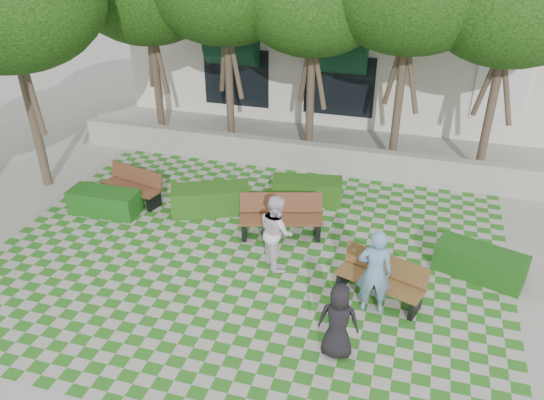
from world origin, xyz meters
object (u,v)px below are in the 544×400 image
(bench_mid, at_px, (281,217))
(hedge_midright, at_px, (307,190))
(bench_east, at_px, (381,280))
(bench_west, at_px, (133,186))
(hedge_east, at_px, (480,263))
(person_blue, at_px, (374,272))
(person_white, at_px, (276,231))
(hedge_west, at_px, (105,202))
(hedge_midleft, at_px, (211,199))
(person_dark, at_px, (338,321))

(bench_mid, relative_size, hedge_midright, 1.13)
(bench_east, height_order, bench_west, bench_east)
(bench_east, relative_size, hedge_east, 1.02)
(bench_east, relative_size, person_blue, 1.02)
(bench_mid, height_order, person_white, person_white)
(bench_west, bearing_deg, hedge_midright, 29.73)
(bench_west, distance_m, hedge_midright, 4.91)
(person_blue, bearing_deg, hedge_midright, -68.46)
(hedge_west, height_order, person_white, person_white)
(hedge_west, bearing_deg, bench_mid, 3.14)
(bench_mid, xyz_separation_m, hedge_midright, (0.23, 1.93, -0.19))
(bench_west, height_order, person_blue, person_blue)
(hedge_east, bearing_deg, hedge_midright, 152.88)
(hedge_midleft, height_order, person_blue, person_blue)
(hedge_midright, relative_size, hedge_west, 1.02)
(bench_mid, height_order, person_dark, person_dark)
(hedge_west, distance_m, person_white, 5.26)
(bench_mid, xyz_separation_m, person_dark, (2.09, -3.67, 0.25))
(hedge_east, height_order, hedge_midright, hedge_midright)
(bench_mid, distance_m, person_blue, 3.43)
(hedge_midleft, distance_m, person_white, 3.09)
(hedge_midright, relative_size, person_white, 1.07)
(person_dark, height_order, person_white, person_white)
(bench_east, height_order, bench_mid, bench_mid)
(bench_mid, bearing_deg, person_dark, -76.69)
(bench_east, bearing_deg, person_blue, -87.21)
(bench_west, bearing_deg, person_dark, -19.08)
(person_blue, bearing_deg, hedge_west, -22.44)
(person_dark, bearing_deg, person_white, -55.44)
(bench_east, relative_size, hedge_midleft, 0.93)
(person_white, bearing_deg, person_dark, -178.78)
(hedge_midright, xyz_separation_m, hedge_midleft, (-2.39, -1.32, 0.03))
(bench_east, xyz_separation_m, hedge_east, (2.06, 1.42, -0.13))
(bench_mid, relative_size, person_dark, 1.41)
(hedge_west, bearing_deg, person_white, -10.97)
(bench_mid, xyz_separation_m, hedge_midleft, (-2.16, 0.62, -0.16))
(hedge_west, relative_size, person_blue, 0.99)
(hedge_east, height_order, person_white, person_white)
(hedge_east, distance_m, hedge_west, 9.63)
(person_dark, bearing_deg, hedge_midleft, -48.30)
(hedge_midright, bearing_deg, hedge_midleft, -151.13)
(bench_west, height_order, person_dark, person_dark)
(bench_west, height_order, hedge_east, bench_west)
(person_white, bearing_deg, hedge_east, -115.28)
(bench_mid, bearing_deg, hedge_midleft, 147.63)
(hedge_midright, xyz_separation_m, hedge_west, (-5.12, -2.20, -0.01))
(hedge_east, relative_size, hedge_west, 1.02)
(hedge_midright, distance_m, person_dark, 5.92)
(hedge_midright, bearing_deg, person_white, -89.80)
(hedge_east, bearing_deg, bench_east, -145.30)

